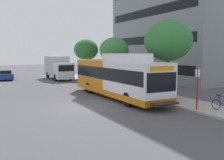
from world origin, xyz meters
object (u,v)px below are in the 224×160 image
(bicycle_parked, at_px, (224,104))
(parked_car_far_lane, at_px, (5,75))
(street_tree_mid_block, at_px, (114,50))
(bus_stop_sign_pole, at_px, (197,86))
(box_truck_background, at_px, (58,67))
(transit_bus, at_px, (117,77))
(street_tree_far_block, at_px, (86,50))
(street_tree_near_stop, at_px, (168,41))

(bicycle_parked, distance_m, parked_car_far_lane, 29.48)
(street_tree_mid_block, height_order, parked_car_far_lane, street_tree_mid_block)
(bus_stop_sign_pole, distance_m, box_truck_background, 23.91)
(transit_bus, bearing_deg, box_truck_background, 90.02)
(parked_car_far_lane, height_order, box_truck_background, box_truck_background)
(bus_stop_sign_pole, relative_size, street_tree_far_block, 0.47)
(street_tree_near_stop, xyz_separation_m, box_truck_background, (-3.70, 18.90, -2.95))
(street_tree_near_stop, bearing_deg, bus_stop_sign_pole, -110.13)
(parked_car_far_lane, bearing_deg, transit_bus, -71.17)
(bus_stop_sign_pole, xyz_separation_m, bicycle_parked, (1.08, -1.12, -1.09))
(transit_bus, bearing_deg, bicycle_parked, -69.64)
(transit_bus, height_order, bicycle_parked, transit_bus)
(bicycle_parked, xyz_separation_m, street_tree_far_block, (0.85, 23.85, 3.60))
(bus_stop_sign_pole, relative_size, street_tree_near_stop, 0.42)
(street_tree_far_block, bearing_deg, bicycle_parked, -92.03)
(bicycle_parked, distance_m, street_tree_mid_block, 16.27)
(transit_bus, bearing_deg, street_tree_far_block, 76.51)
(transit_bus, xyz_separation_m, parked_car_far_lane, (-6.77, 19.84, -1.04))
(street_tree_far_block, height_order, parked_car_far_lane, street_tree_far_block)
(transit_bus, distance_m, bus_stop_sign_pole, 7.11)
(bicycle_parked, xyz_separation_m, parked_car_far_lane, (-9.73, 27.82, 0.10))
(street_tree_far_block, bearing_deg, transit_bus, -103.49)
(transit_bus, relative_size, parked_car_far_lane, 2.72)
(bicycle_parked, distance_m, box_truck_background, 25.16)
(street_tree_near_stop, distance_m, box_truck_background, 19.48)
(transit_bus, relative_size, bus_stop_sign_pole, 4.71)
(parked_car_far_lane, xyz_separation_m, box_truck_background, (6.76, -2.86, 1.08))
(bicycle_parked, height_order, street_tree_far_block, street_tree_far_block)
(street_tree_mid_block, distance_m, box_truck_background, 10.21)
(bicycle_parked, relative_size, parked_car_far_lane, 0.39)
(street_tree_mid_block, relative_size, parked_car_far_lane, 1.19)
(street_tree_mid_block, xyz_separation_m, box_truck_background, (-4.02, 9.10, -2.29))
(bus_stop_sign_pole, distance_m, parked_car_far_lane, 28.08)
(box_truck_background, bearing_deg, transit_bus, -89.98)
(transit_bus, relative_size, street_tree_far_block, 2.22)
(box_truck_background, bearing_deg, bus_stop_sign_pole, -85.48)
(bus_stop_sign_pole, bearing_deg, street_tree_near_stop, 69.87)
(bus_stop_sign_pole, bearing_deg, transit_bus, 105.32)
(bus_stop_sign_pole, height_order, street_tree_far_block, street_tree_far_block)
(bicycle_parked, xyz_separation_m, street_tree_mid_block, (1.06, 15.86, 3.47))
(bus_stop_sign_pole, bearing_deg, bicycle_parked, -46.01)
(transit_bus, bearing_deg, parked_car_far_lane, 108.83)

